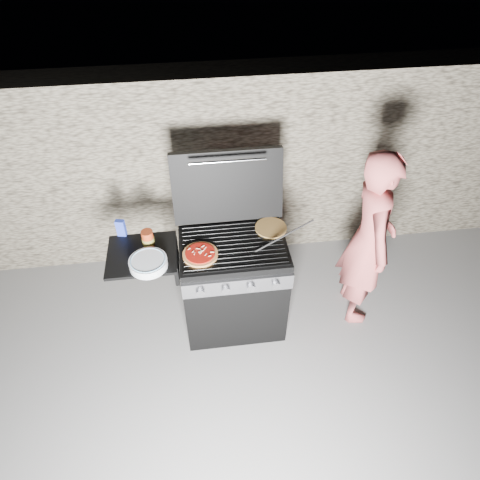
{
  "coord_description": "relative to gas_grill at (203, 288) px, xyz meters",
  "views": [
    {
      "loc": [
        -0.24,
        -2.27,
        3.08
      ],
      "look_at": [
        0.05,
        0.0,
        0.95
      ],
      "focal_mm": 32.0,
      "sensor_mm": 36.0,
      "label": 1
    }
  ],
  "objects": [
    {
      "name": "tongs",
      "position": [
        0.63,
        0.0,
        0.51
      ],
      "size": [
        0.48,
        0.2,
        0.1
      ],
      "primitive_type": "cylinder",
      "rotation": [
        0.0,
        1.4,
        0.38
      ],
      "color": "black",
      "rests_on": "gas_grill"
    },
    {
      "name": "ground",
      "position": [
        0.25,
        0.0,
        -0.46
      ],
      "size": [
        50.0,
        50.0,
        0.0
      ],
      "primitive_type": "plane",
      "color": "slate"
    },
    {
      "name": "pizza_plain",
      "position": [
        0.56,
        0.14,
        0.46
      ],
      "size": [
        0.24,
        0.24,
        0.01
      ],
      "primitive_type": "cylinder",
      "rotation": [
        0.0,
        0.0,
        -0.0
      ],
      "color": "#B28644",
      "rests_on": "gas_grill"
    },
    {
      "name": "sauce_jar",
      "position": [
        -0.37,
        0.08,
        0.51
      ],
      "size": [
        0.09,
        0.09,
        0.13
      ],
      "primitive_type": "cylinder",
      "rotation": [
        0.0,
        0.0,
        -0.1
      ],
      "color": "#973214",
      "rests_on": "gas_grill"
    },
    {
      "name": "pizza_topped",
      "position": [
        0.0,
        -0.08,
        0.47
      ],
      "size": [
        0.28,
        0.28,
        0.03
      ],
      "primitive_type": null,
      "rotation": [
        0.0,
        0.0,
        0.13
      ],
      "color": "tan",
      "rests_on": "gas_grill"
    },
    {
      "name": "person",
      "position": [
        1.32,
        0.03,
        0.34
      ],
      "size": [
        0.44,
        0.62,
        1.6
      ],
      "primitive_type": "imported",
      "rotation": [
        0.0,
        0.0,
        1.47
      ],
      "color": "#BE5352",
      "rests_on": "ground"
    },
    {
      "name": "plate_stack",
      "position": [
        -0.36,
        -0.13,
        0.48
      ],
      "size": [
        0.32,
        0.32,
        0.06
      ],
      "primitive_type": "cylinder",
      "rotation": [
        0.0,
        0.0,
        0.24
      ],
      "color": "white",
      "rests_on": "gas_grill"
    },
    {
      "name": "blue_carton",
      "position": [
        -0.57,
        0.22,
        0.52
      ],
      "size": [
        0.07,
        0.05,
        0.14
      ],
      "primitive_type": "cube",
      "rotation": [
        0.0,
        0.0,
        -0.22
      ],
      "color": "#273DBA",
      "rests_on": "gas_grill"
    },
    {
      "name": "gas_grill",
      "position": [
        0.0,
        0.0,
        0.0
      ],
      "size": [
        1.34,
        0.79,
        0.91
      ],
      "primitive_type": null,
      "color": "black",
      "rests_on": "ground"
    },
    {
      "name": "stone_wall",
      "position": [
        0.25,
        1.05,
        0.44
      ],
      "size": [
        8.0,
        0.35,
        1.8
      ],
      "primitive_type": "cube",
      "color": "gray",
      "rests_on": "ground"
    }
  ]
}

